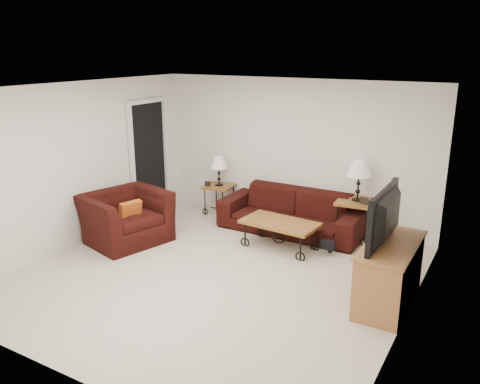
% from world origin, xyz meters
% --- Properties ---
extents(ground, '(5.00, 5.00, 0.00)m').
position_xyz_m(ground, '(0.00, 0.00, 0.00)').
color(ground, beige).
rests_on(ground, ground).
extents(wall_back, '(5.00, 0.02, 2.50)m').
position_xyz_m(wall_back, '(0.00, 2.50, 1.25)').
color(wall_back, silver).
rests_on(wall_back, ground).
extents(wall_front, '(5.00, 0.02, 2.50)m').
position_xyz_m(wall_front, '(0.00, -2.50, 1.25)').
color(wall_front, silver).
rests_on(wall_front, ground).
extents(wall_left, '(0.02, 5.00, 2.50)m').
position_xyz_m(wall_left, '(-2.50, 0.00, 1.25)').
color(wall_left, silver).
rests_on(wall_left, ground).
extents(wall_right, '(0.02, 5.00, 2.50)m').
position_xyz_m(wall_right, '(2.50, 0.00, 1.25)').
color(wall_right, silver).
rests_on(wall_right, ground).
extents(ceiling, '(5.00, 5.00, 0.00)m').
position_xyz_m(ceiling, '(0.00, 0.00, 2.50)').
color(ceiling, white).
rests_on(ceiling, wall_back).
extents(doorway, '(0.08, 0.94, 2.04)m').
position_xyz_m(doorway, '(-2.47, 1.65, 1.02)').
color(doorway, black).
rests_on(doorway, ground).
extents(sofa, '(2.39, 0.94, 0.70)m').
position_xyz_m(sofa, '(0.23, 2.02, 0.35)').
color(sofa, black).
rests_on(sofa, ground).
extents(side_table_left, '(0.57, 0.57, 0.55)m').
position_xyz_m(side_table_left, '(-1.31, 2.20, 0.27)').
color(side_table_left, '#915E25').
rests_on(side_table_left, ground).
extents(side_table_right, '(0.66, 0.66, 0.67)m').
position_xyz_m(side_table_right, '(1.27, 2.20, 0.33)').
color(side_table_right, '#915E25').
rests_on(side_table_right, ground).
extents(lamp_left, '(0.35, 0.35, 0.55)m').
position_xyz_m(lamp_left, '(-1.31, 2.20, 0.82)').
color(lamp_left, black).
rests_on(lamp_left, side_table_left).
extents(lamp_right, '(0.41, 0.41, 0.67)m').
position_xyz_m(lamp_right, '(1.27, 2.20, 1.00)').
color(lamp_right, black).
rests_on(lamp_right, side_table_right).
extents(photo_frame_left, '(0.11, 0.05, 0.09)m').
position_xyz_m(photo_frame_left, '(-1.46, 2.05, 0.59)').
color(photo_frame_left, black).
rests_on(photo_frame_left, side_table_left).
extents(photo_frame_right, '(0.13, 0.03, 0.11)m').
position_xyz_m(photo_frame_right, '(1.42, 2.05, 0.72)').
color(photo_frame_right, black).
rests_on(photo_frame_right, side_table_right).
extents(coffee_table, '(1.20, 0.71, 0.43)m').
position_xyz_m(coffee_table, '(0.37, 1.29, 0.22)').
color(coffee_table, '#915E25').
rests_on(coffee_table, ground).
extents(armchair, '(1.35, 1.46, 0.80)m').
position_xyz_m(armchair, '(-1.88, 0.33, 0.40)').
color(armchair, black).
rests_on(armchair, ground).
extents(throw_pillow, '(0.18, 0.37, 0.36)m').
position_xyz_m(throw_pillow, '(-1.73, 0.28, 0.52)').
color(throw_pillow, '#BA4717').
rests_on(throw_pillow, armchair).
extents(tv_stand, '(0.53, 1.28, 0.77)m').
position_xyz_m(tv_stand, '(2.23, 0.41, 0.38)').
color(tv_stand, '#A7653E').
rests_on(tv_stand, ground).
extents(television, '(0.15, 1.15, 0.66)m').
position_xyz_m(television, '(2.21, 0.41, 1.10)').
color(television, black).
rests_on(television, tv_stand).
extents(backpack, '(0.40, 0.34, 0.44)m').
position_xyz_m(backpack, '(1.12, 1.48, 0.22)').
color(backpack, black).
rests_on(backpack, ground).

